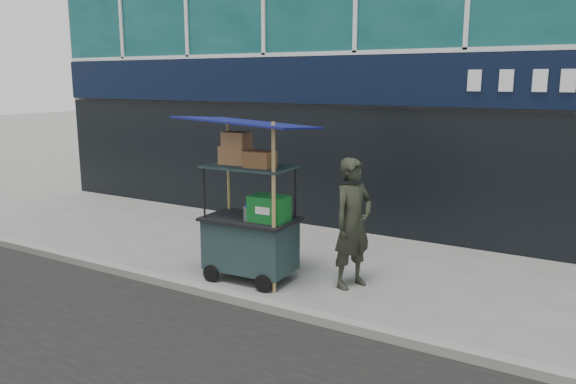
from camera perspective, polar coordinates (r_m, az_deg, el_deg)
The scene contains 4 objects.
ground at distance 7.90m, azimuth -5.59°, elevation -10.36°, with size 80.00×80.00×0.00m, color slate.
curb at distance 7.73m, azimuth -6.49°, elevation -10.41°, with size 80.00×0.18×0.12m, color gray.
vendor_cart at distance 8.23m, azimuth -3.79°, elevation -3.22°, with size 1.85×1.35×2.42m.
vendor_man at distance 7.96m, azimuth 6.61°, elevation -3.19°, with size 0.68×0.44×1.86m, color black.
Camera 1 is at (4.39, -5.88, 2.92)m, focal length 35.00 mm.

